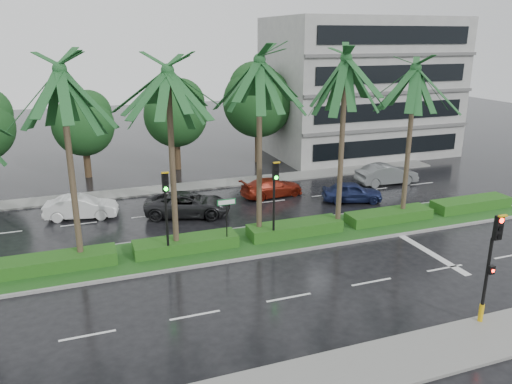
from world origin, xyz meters
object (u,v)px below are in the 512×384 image
object	(u,v)px
signal_median_left	(166,202)
car_blue	(352,192)
car_white	(81,207)
car_grey	(387,174)
signal_near	(490,264)
street_sign	(227,211)
car_darkgrey	(188,204)
car_red	(272,187)

from	to	relation	value
signal_median_left	car_blue	bearing A→B (deg)	20.53
car_white	car_blue	distance (m)	17.02
car_grey	signal_near	bearing A→B (deg)	158.68
street_sign	signal_near	bearing A→B (deg)	-54.66
signal_median_left	car_blue	world-z (taller)	signal_median_left
car_darkgrey	car_red	distance (m)	6.45
street_sign	car_darkgrey	xyz separation A→B (m)	(-0.70, 5.82, -1.41)
signal_median_left	car_blue	xyz separation A→B (m)	(13.00, 4.87, -2.34)
signal_median_left	signal_near	bearing A→B (deg)	-44.09
signal_near	signal_median_left	bearing A→B (deg)	135.91
signal_near	street_sign	xyz separation A→B (m)	(-7.00, 9.87, -0.38)
signal_median_left	car_grey	size ratio (longest dim) A/B	0.96
signal_median_left	street_sign	xyz separation A→B (m)	(3.00, 0.18, -0.87)
signal_near	car_blue	world-z (taller)	signal_near
street_sign	car_white	distance (m)	10.26
car_darkgrey	car_blue	world-z (taller)	car_darkgrey
car_blue	car_darkgrey	bearing A→B (deg)	102.56
car_blue	street_sign	bearing A→B (deg)	133.72
street_sign	car_grey	size ratio (longest dim) A/B	0.57
street_sign	car_red	size ratio (longest dim) A/B	0.60
car_white	signal_median_left	bearing A→B (deg)	-143.31
car_darkgrey	car_blue	bearing A→B (deg)	-78.54
signal_median_left	car_white	xyz separation A→B (m)	(-3.78, 7.76, -2.31)
car_darkgrey	car_grey	distance (m)	15.28
car_white	signal_near	bearing A→B (deg)	-130.97
signal_near	car_white	distance (m)	22.30
car_white	car_red	world-z (taller)	car_white
signal_median_left	car_darkgrey	world-z (taller)	signal_median_left
signal_median_left	car_red	distance (m)	11.75
car_blue	car_red	bearing A→B (deg)	75.87
car_red	signal_near	bearing A→B (deg)	178.75
signal_near	street_sign	distance (m)	12.11
signal_median_left	car_darkgrey	xyz separation A→B (m)	(2.30, 6.00, -2.28)
car_darkgrey	car_red	bearing A→B (deg)	-56.65
street_sign	car_blue	bearing A→B (deg)	25.11
car_darkgrey	car_grey	bearing A→B (deg)	-66.62
car_blue	signal_median_left	bearing A→B (deg)	129.14
street_sign	signal_median_left	bearing A→B (deg)	-176.53
street_sign	car_red	xyz separation A→B (m)	(5.50, 7.58, -1.50)
car_grey	street_sign	bearing A→B (deg)	119.16
signal_near	car_darkgrey	distance (m)	17.57
signal_median_left	car_red	bearing A→B (deg)	42.40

